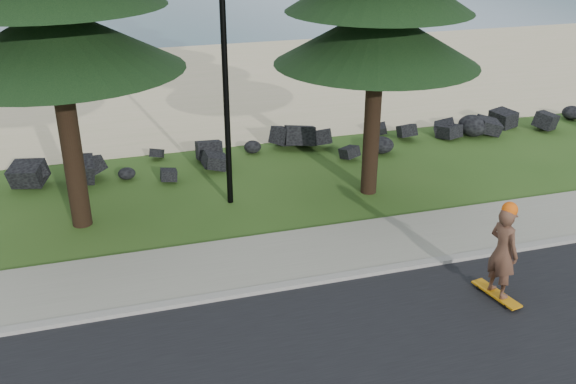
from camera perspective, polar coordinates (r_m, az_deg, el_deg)
The scene contains 7 objects.
ground at distance 13.11m, azimuth -2.25°, elevation -6.65°, with size 160.00×160.00×0.00m, color #2C4F18.
kerb at distance 12.34m, azimuth -1.20°, elevation -8.52°, with size 160.00×0.20×0.10m, color #9D988D.
sidewalk at distance 13.25m, azimuth -2.47°, elevation -6.07°, with size 160.00×2.00×0.08m, color gray.
beach_sand at distance 26.42m, azimuth -10.23°, elevation 9.26°, with size 160.00×15.00×0.01m, color #CFC38A.
seawall_boulders at distance 18.03m, azimuth -6.70°, elevation 2.26°, with size 60.00×2.40×1.10m, color black, non-canonical shape.
lamp_post at distance 14.59m, azimuth -5.76°, elevation 13.96°, with size 0.25×0.14×8.14m.
skateboarder at distance 12.24m, azimuth 18.57°, elevation -5.10°, with size 0.54×1.09×1.97m.
Camera 1 is at (-2.70, -10.89, 6.77)m, focal length 40.00 mm.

